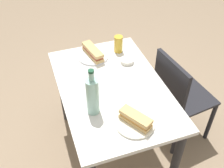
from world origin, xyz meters
TOP-DOWN VIEW (x-y plane):
  - ground_plane at (0.00, 0.00)m, footprint 8.00×8.00m
  - dining_table at (0.00, 0.00)m, footprint 1.08×0.71m
  - chair_far at (0.01, 0.55)m, footprint 0.45×0.45m
  - plate_near at (0.37, 0.02)m, footprint 0.24×0.24m
  - baguette_sandwich_near at (0.37, 0.02)m, footprint 0.21×0.16m
  - knife_near at (0.33, 0.06)m, footprint 0.18×0.06m
  - plate_far at (-0.37, -0.03)m, footprint 0.24×0.24m
  - baguette_sandwich_far at (-0.37, -0.03)m, footprint 0.25×0.12m
  - knife_far at (-0.39, 0.02)m, footprint 0.18×0.03m
  - water_bottle at (0.18, -0.19)m, footprint 0.08×0.08m
  - beer_glass at (-0.38, 0.19)m, footprint 0.07×0.07m
  - olive_bowl at (-0.22, 0.20)m, footprint 0.10×0.10m

SIDE VIEW (x-z plane):
  - ground_plane at x=0.00m, z-range 0.00..0.00m
  - chair_far at x=0.01m, z-range 0.06..0.91m
  - dining_table at x=0.00m, z-range 0.24..0.98m
  - plate_near at x=0.37m, z-range 0.74..0.75m
  - plate_far at x=-0.37m, z-range 0.74..0.75m
  - olive_bowl at x=-0.22m, z-range 0.74..0.77m
  - knife_near at x=0.33m, z-range 0.75..0.76m
  - knife_far at x=-0.39m, z-range 0.75..0.76m
  - baguette_sandwich_far at x=-0.37m, z-range 0.75..0.82m
  - baguette_sandwich_near at x=0.37m, z-range 0.75..0.82m
  - beer_glass at x=-0.38m, z-range 0.74..0.88m
  - water_bottle at x=0.18m, z-range 0.71..1.04m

